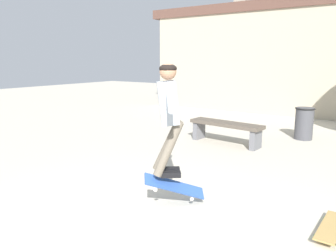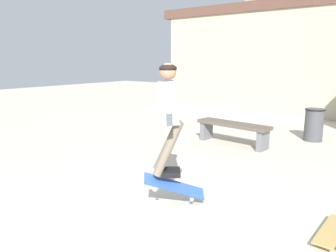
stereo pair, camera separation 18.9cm
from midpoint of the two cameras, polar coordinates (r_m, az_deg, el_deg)
ground_plane at (r=3.68m, az=-4.70°, el=-20.26°), size 40.00×40.00×0.00m
building_backdrop at (r=11.90m, az=25.33°, el=11.02°), size 13.65×0.52×5.04m
park_bench at (r=7.72m, az=9.35°, el=-0.36°), size 1.80×0.63×0.51m
trash_bin at (r=8.68m, az=22.05°, el=0.54°), size 0.47×0.47×0.79m
skater at (r=4.14m, az=-1.29°, el=2.91°), size 0.88×1.10×1.45m
skateboard_flipping at (r=4.39m, az=-0.07°, el=-10.49°), size 0.62×0.76×0.42m
skateboard_resting at (r=4.27m, az=25.36°, el=-15.58°), size 0.26×0.82×0.08m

